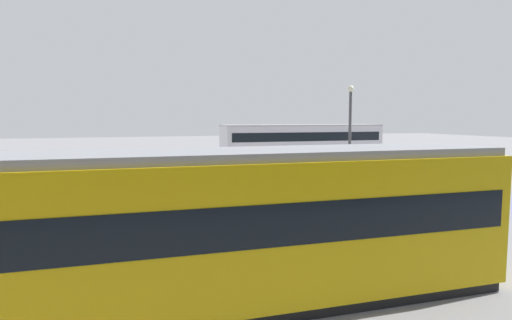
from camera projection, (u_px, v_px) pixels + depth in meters
name	position (u px, v px, depth m)	size (l,w,h in m)	color
ground_plane	(240.00, 188.00, 27.47)	(160.00, 160.00, 0.00)	gray
double_decker_bus	(302.00, 151.00, 31.02)	(11.95, 2.70, 3.89)	silver
tram_yellow	(230.00, 226.00, 10.02)	(13.62, 3.00, 3.62)	#E5B70C
pedestrian_near_railing	(212.00, 181.00, 23.57)	(0.39, 0.39, 1.71)	#33384C
pedestrian_crossing	(319.00, 195.00, 19.03)	(0.43, 0.43, 1.73)	#4C3F2D
pedestrian_railing	(245.00, 192.00, 21.44)	(6.87, 0.33, 1.08)	gray
info_sign	(164.00, 176.00, 20.39)	(1.25, 0.28, 2.37)	slate
street_lamp	(350.00, 131.00, 23.97)	(0.36, 0.36, 6.11)	#4C4C51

